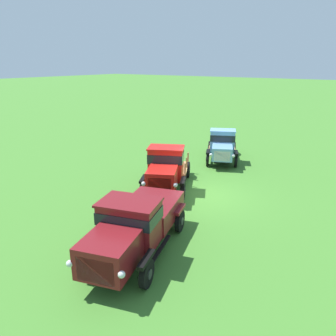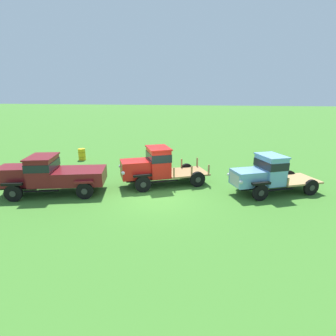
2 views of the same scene
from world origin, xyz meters
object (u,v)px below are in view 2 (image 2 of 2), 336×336
(vintage_truck_midrow_center, at_px, (267,174))
(vintage_truck_second_in_line, at_px, (155,166))
(vintage_truck_foreground_near, at_px, (51,174))
(oil_drum_beside_row, at_px, (82,154))

(vintage_truck_midrow_center, bearing_deg, vintage_truck_second_in_line, 179.18)
(vintage_truck_second_in_line, distance_m, vintage_truck_midrow_center, 6.26)
(vintage_truck_foreground_near, distance_m, oil_drum_beside_row, 7.60)
(vintage_truck_foreground_near, distance_m, vintage_truck_midrow_center, 11.68)
(vintage_truck_second_in_line, relative_size, oil_drum_beside_row, 5.74)
(vintage_truck_midrow_center, bearing_deg, oil_drum_beside_row, 160.22)
(vintage_truck_foreground_near, xyz_separation_m, vintage_truck_second_in_line, (5.19, 2.40, 0.09))
(vintage_truck_second_in_line, relative_size, vintage_truck_midrow_center, 1.05)
(vintage_truck_foreground_near, height_order, vintage_truck_midrow_center, vintage_truck_midrow_center)
(vintage_truck_second_in_line, height_order, vintage_truck_midrow_center, vintage_truck_second_in_line)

